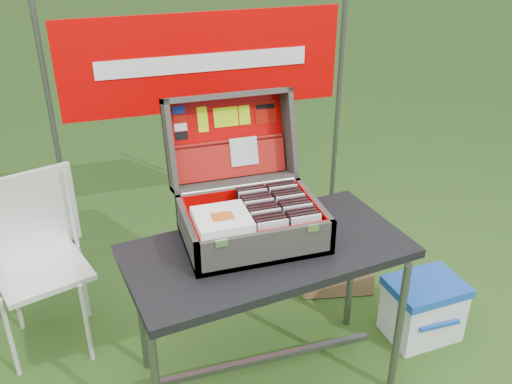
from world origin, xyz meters
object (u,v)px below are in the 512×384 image
object	(u,v)px
table	(267,316)
suitcase	(248,179)
cooler	(423,309)
chair	(42,272)
cardboard_box	(339,261)

from	to	relation	value
table	suitcase	bearing A→B (deg)	99.42
table	cooler	size ratio (longest dim) A/B	3.19
chair	cardboard_box	distance (m)	1.63
suitcase	cooler	size ratio (longest dim) A/B	1.56
table	suitcase	size ratio (longest dim) A/B	2.04
cooler	cardboard_box	xyz separation A→B (m)	(-0.28, 0.47, 0.06)
suitcase	cooler	bearing A→B (deg)	-5.21
table	cardboard_box	distance (m)	0.83
suitcase	cardboard_box	world-z (taller)	suitcase
table	chair	distance (m)	1.15
chair	table	bearing A→B (deg)	-47.12
suitcase	table	bearing A→B (deg)	-72.78
cooler	cardboard_box	distance (m)	0.55
suitcase	chair	size ratio (longest dim) A/B	0.65
table	cardboard_box	xyz separation A→B (m)	(0.62, 0.53, -0.16)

